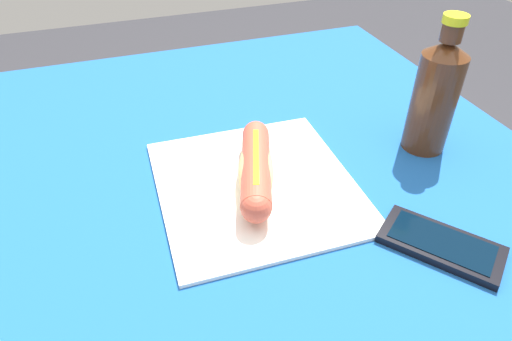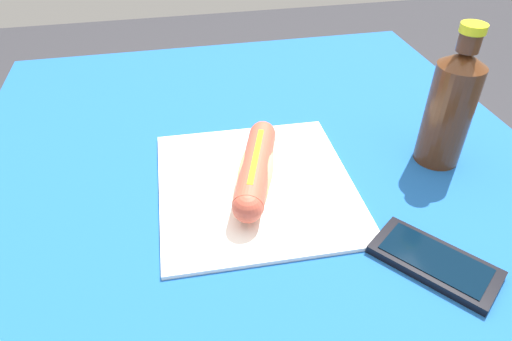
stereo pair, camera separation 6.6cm
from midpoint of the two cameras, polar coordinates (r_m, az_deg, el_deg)
The scene contains 5 objects.
dining_table at distance 0.74m, azimuth -0.33°, elevation -11.16°, with size 1.19×0.93×0.73m.
paper_wrapper at distance 0.68m, azimuth -2.79°, elevation -1.92°, with size 0.31×0.29×0.01m, color white.
hot_dog at distance 0.66m, azimuth -2.87°, elevation 0.16°, with size 0.21×0.10×0.05m.
cell_phone at distance 0.62m, azimuth 19.40°, elevation -8.88°, with size 0.16×0.15×0.01m.
soda_bottle at distance 0.76m, azimuth 19.27°, elevation 8.89°, with size 0.07×0.07×0.22m.
Camera 1 is at (0.45, -0.19, 1.16)m, focal length 31.87 mm.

